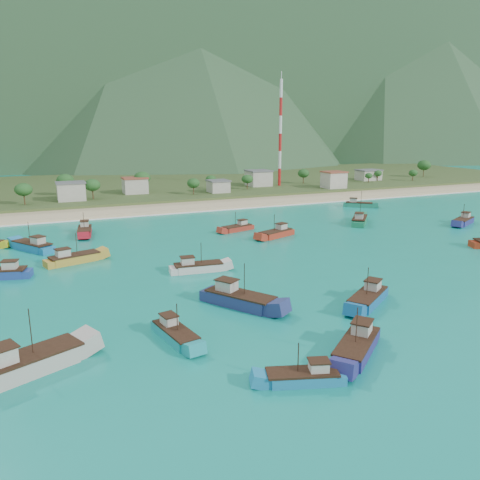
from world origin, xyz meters
name	(u,v)px	position (x,y,z in m)	size (l,w,h in m)	color
ground	(287,278)	(0.00, 0.00, 0.00)	(600.00, 600.00, 0.00)	#0C8876
beach	(170,208)	(0.00, 79.00, 0.00)	(400.00, 18.00, 1.20)	beige
land	(134,187)	(0.00, 140.00, 0.00)	(400.00, 110.00, 2.40)	#385123
surf_line	(178,213)	(0.00, 69.50, 0.00)	(400.00, 2.50, 0.08)	white
mountains	(48,32)	(-18.31, 403.81, 106.83)	(1520.00, 440.00, 260.00)	slate
village	(169,185)	(6.50, 104.17, 4.46)	(213.49, 29.26, 6.43)	beige
vegetation	(121,186)	(-11.46, 103.00, 5.26)	(280.38, 26.35, 8.92)	#235623
radio_tower	(280,134)	(55.91, 108.00, 23.24)	(1.20, 1.20, 43.29)	red
boat_0	(463,222)	(66.94, 22.09, 0.72)	(10.63, 7.35, 6.12)	navy
boat_1	(239,300)	(-12.96, -8.70, 0.90)	(9.50, 12.04, 7.11)	navy
boat_3	(0,274)	(-46.39, 19.94, 0.71)	(10.74, 5.45, 6.09)	navy
boat_4	(74,259)	(-33.74, 24.75, 0.75)	(11.06, 6.16, 6.27)	gold
boat_6	(175,335)	(-24.73, -15.90, 0.58)	(4.31, 9.39, 5.35)	teal
boat_7	(359,221)	(41.26, 33.83, 0.82)	(10.03, 10.60, 6.66)	#16774D
boat_8	(304,378)	(-15.32, -31.17, 0.50)	(8.71, 4.95, 4.94)	teal
boat_10	(85,232)	(-29.25, 50.00, 0.72)	(4.41, 10.63, 6.10)	#B31725
boat_15	(33,247)	(-41.01, 38.25, 0.81)	(8.95, 11.14, 6.61)	#1972AC
boat_16	(276,234)	(12.99, 28.90, 0.71)	(10.63, 6.58, 6.05)	#AE301C
boat_17	(357,347)	(-6.26, -28.02, 0.78)	(10.50, 9.34, 6.44)	navy
boat_18	(197,268)	(-13.32, 9.85, 0.67)	(10.13, 3.97, 5.83)	silver
boat_19	(25,366)	(-41.80, -17.80, 0.99)	(13.30, 8.65, 7.60)	#B3ABA1
boat_23	(368,299)	(5.11, -15.66, 0.75)	(10.60, 8.51, 6.29)	#155D99
boat_25	(237,229)	(7.07, 38.93, 0.58)	(9.44, 5.13, 5.35)	#A92E1F
boat_26	(358,205)	(58.56, 56.99, 0.64)	(9.29, 8.30, 5.70)	#1E8063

